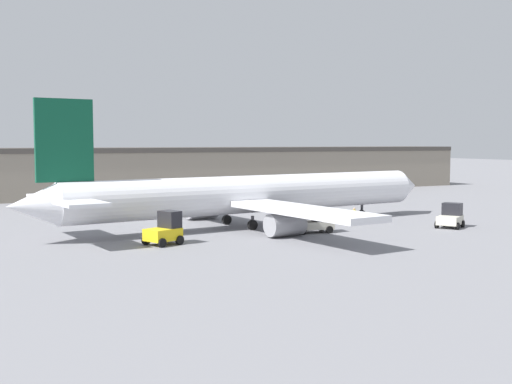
# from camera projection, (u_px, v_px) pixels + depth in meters

# --- Properties ---
(ground_plane) EXTENTS (400.00, 400.00, 0.00)m
(ground_plane) POSITION_uv_depth(u_px,v_px,m) (256.00, 226.00, 59.81)
(ground_plane) COLOR slate
(terminal_building) EXTENTS (88.66, 11.03, 6.99)m
(terminal_building) POSITION_uv_depth(u_px,v_px,m) (212.00, 170.00, 100.21)
(terminal_building) COLOR gray
(terminal_building) RESTS_ON ground_plane
(airplane) EXTENTS (43.52, 34.92, 11.14)m
(airplane) POSITION_uv_depth(u_px,v_px,m) (246.00, 195.00, 59.00)
(airplane) COLOR white
(airplane) RESTS_ON ground_plane
(ground_crew_worker) EXTENTS (0.36, 0.36, 1.62)m
(ground_crew_worker) POSITION_uv_depth(u_px,v_px,m) (354.00, 216.00, 60.65)
(ground_crew_worker) COLOR #1E2338
(ground_crew_worker) RESTS_ON ground_plane
(baggage_tug) EXTENTS (3.07, 2.87, 2.54)m
(baggage_tug) POSITION_uv_depth(u_px,v_px,m) (165.00, 230.00, 48.88)
(baggage_tug) COLOR yellow
(baggage_tug) RESTS_ON ground_plane
(belt_loader_truck) EXTENTS (3.76, 2.35, 1.99)m
(belt_loader_truck) POSITION_uv_depth(u_px,v_px,m) (315.00, 222.00, 55.31)
(belt_loader_truck) COLOR beige
(belt_loader_truck) RESTS_ON ground_plane
(pushback_tug) EXTENTS (3.25, 3.12, 2.22)m
(pushback_tug) POSITION_uv_depth(u_px,v_px,m) (451.00, 217.00, 58.58)
(pushback_tug) COLOR beige
(pushback_tug) RESTS_ON ground_plane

